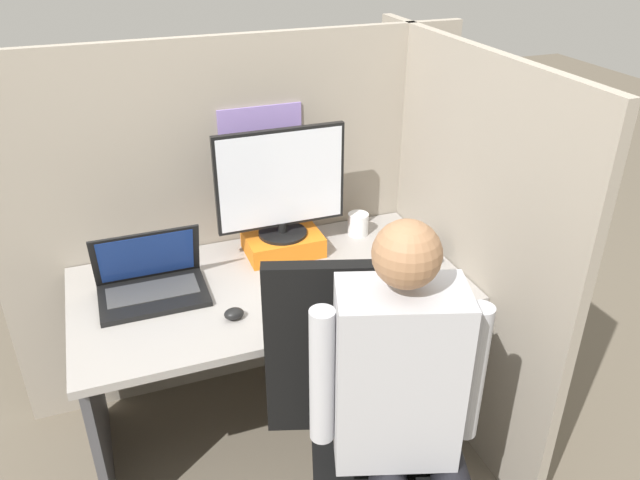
{
  "coord_description": "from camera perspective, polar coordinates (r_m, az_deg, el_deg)",
  "views": [
    {
      "loc": [
        -0.5,
        -1.53,
        1.96
      ],
      "look_at": [
        0.14,
        0.19,
        0.96
      ],
      "focal_mm": 35.0,
      "sensor_mm": 36.0,
      "label": 1
    }
  ],
  "objects": [
    {
      "name": "carrot_toy",
      "position": [
        2.21,
        3.58,
        -5.28
      ],
      "size": [
        0.04,
        0.15,
        0.04
      ],
      "color": "orange",
      "rests_on": "desk"
    },
    {
      "name": "stapler",
      "position": [
        2.5,
        9.72,
        -1.12
      ],
      "size": [
        0.04,
        0.14,
        0.06
      ],
      "color": "#2D2D33",
      "rests_on": "desk"
    },
    {
      "name": "coffee_mug",
      "position": [
        2.64,
        3.5,
        1.47
      ],
      "size": [
        0.09,
        0.09,
        0.09
      ],
      "color": "white",
      "rests_on": "desk"
    },
    {
      "name": "monitor",
      "position": [
        2.4,
        -3.6,
        5.19
      ],
      "size": [
        0.51,
        0.19,
        0.43
      ],
      "color": "black",
      "rests_on": "paper_box"
    },
    {
      "name": "cubicle_panel_right",
      "position": [
        2.51,
        12.1,
        -0.42
      ],
      "size": [
        0.04,
        1.39,
        1.54
      ],
      "color": "gray",
      "rests_on": "ground"
    },
    {
      "name": "desk",
      "position": [
        2.43,
        -4.56,
        -7.36
      ],
      "size": [
        1.43,
        0.74,
        0.71
      ],
      "color": "#9E9993",
      "rests_on": "ground"
    },
    {
      "name": "cubicle_panel_back",
      "position": [
        2.64,
        -7.15,
        1.59
      ],
      "size": [
        1.93,
        0.05,
        1.54
      ],
      "color": "gray",
      "rests_on": "ground"
    },
    {
      "name": "paper_box",
      "position": [
        2.51,
        -3.4,
        -0.28
      ],
      "size": [
        0.3,
        0.21,
        0.08
      ],
      "color": "orange",
      "rests_on": "desk"
    },
    {
      "name": "office_chair",
      "position": [
        2.0,
        4.24,
        -17.17
      ],
      "size": [
        0.59,
        0.63,
        1.06
      ],
      "color": "black",
      "rests_on": "ground"
    },
    {
      "name": "laptop",
      "position": [
        2.31,
        -15.16,
        -3.83
      ],
      "size": [
        0.38,
        0.25,
        0.25
      ],
      "color": "black",
      "rests_on": "desk"
    },
    {
      "name": "mouse",
      "position": [
        2.15,
        -7.87,
        -6.7
      ],
      "size": [
        0.07,
        0.05,
        0.04
      ],
      "color": "black",
      "rests_on": "desk"
    },
    {
      "name": "person",
      "position": [
        1.77,
        8.21,
        -15.23
      ],
      "size": [
        0.46,
        0.49,
        1.29
      ],
      "color": "black",
      "rests_on": "ground"
    }
  ]
}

